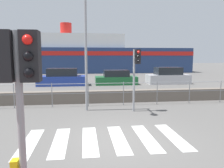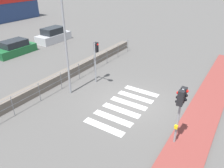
# 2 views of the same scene
# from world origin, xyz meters

# --- Properties ---
(ground_plane) EXTENTS (160.00, 160.00, 0.00)m
(ground_plane) POSITION_xyz_m (0.00, 0.00, 0.00)
(ground_plane) COLOR #565451
(sidewalk_brick) EXTENTS (24.00, 1.80, 0.12)m
(sidewalk_brick) POSITION_xyz_m (0.00, -4.10, 0.06)
(sidewalk_brick) COLOR brown
(sidewalk_brick) RESTS_ON ground_plane
(crosswalk) EXTENTS (4.95, 2.40, 0.01)m
(crosswalk) POSITION_xyz_m (-0.54, 0.00, 0.00)
(crosswalk) COLOR silver
(crosswalk) RESTS_ON ground_plane
(seawall) EXTENTS (18.61, 0.55, 0.68)m
(seawall) POSITION_xyz_m (0.00, 5.65, 0.34)
(seawall) COLOR #6B6056
(seawall) RESTS_ON ground_plane
(harbor_fence) EXTENTS (16.79, 0.04, 1.25)m
(harbor_fence) POSITION_xyz_m (0.00, 4.77, 0.82)
(harbor_fence) COLOR gray
(harbor_fence) RESTS_ON ground_plane
(traffic_light_near) EXTENTS (0.58, 0.41, 2.92)m
(traffic_light_near) POSITION_xyz_m (-2.01, -3.48, 2.28)
(traffic_light_near) COLOR gray
(traffic_light_near) RESTS_ON ground_plane
(traffic_light_far) EXTENTS (0.34, 0.32, 2.92)m
(traffic_light_far) POSITION_xyz_m (1.28, 3.41, 2.15)
(traffic_light_far) COLOR gray
(traffic_light_far) RESTS_ON ground_plane
(streetlamp) EXTENTS (0.32, 1.36, 6.58)m
(streetlamp) POSITION_xyz_m (-1.04, 3.62, 4.06)
(streetlamp) COLOR gray
(streetlamp) RESTS_ON ground_plane
(parked_car_green) EXTENTS (3.85, 1.76, 1.35)m
(parked_car_green) POSITION_xyz_m (1.82, 13.60, 0.58)
(parked_car_green) COLOR #1E6633
(parked_car_green) RESTS_ON ground_plane
(parked_car_silver) EXTENTS (4.02, 1.74, 1.58)m
(parked_car_silver) POSITION_xyz_m (6.89, 13.60, 0.67)
(parked_car_silver) COLOR #BCBCC1
(parked_car_silver) RESTS_ON ground_plane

